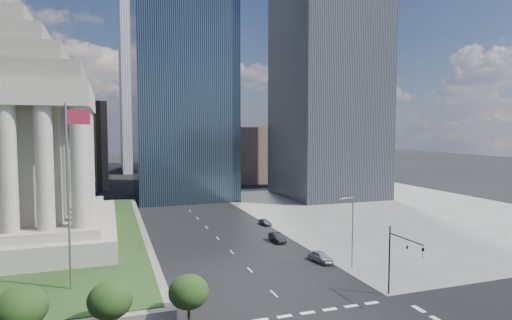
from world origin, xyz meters
name	(u,v)px	position (x,y,z in m)	size (l,w,h in m)	color
ground	(174,195)	(0.00, 100.00, 0.00)	(500.00, 500.00, 0.00)	black
sidewalk_ne	(391,209)	(46.00, 60.00, 0.01)	(68.00, 90.00, 0.03)	slate
flagpole	(70,186)	(-21.83, 24.00, 13.11)	(2.52, 0.24, 20.00)	slate
midrise_glass	(182,91)	(2.00, 95.00, 30.00)	(26.00, 26.00, 60.00)	black
highrise_ne	(328,21)	(42.00, 85.00, 50.00)	(26.00, 28.00, 100.00)	black
building_filler_ne	(247,154)	(32.00, 130.00, 10.00)	(20.00, 30.00, 20.00)	brown
building_filler_nw	(70,145)	(-30.00, 130.00, 14.00)	(24.00, 30.00, 28.00)	brown
traffic_signal_ne	(400,254)	(12.50, 13.70, 5.25)	(0.30, 5.74, 8.00)	black
street_lamp_north	(351,228)	(13.33, 25.00, 5.66)	(2.13, 0.22, 10.00)	slate
parked_sedan_near	(321,257)	(10.80, 28.97, 0.76)	(4.45, 1.79, 1.51)	gray
parked_sedan_mid	(277,237)	(9.00, 41.41, 0.75)	(4.53, 1.58, 1.49)	black
parked_sedan_far	(265,222)	(11.50, 54.15, 0.63)	(3.71, 1.49, 1.26)	#4B4E52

